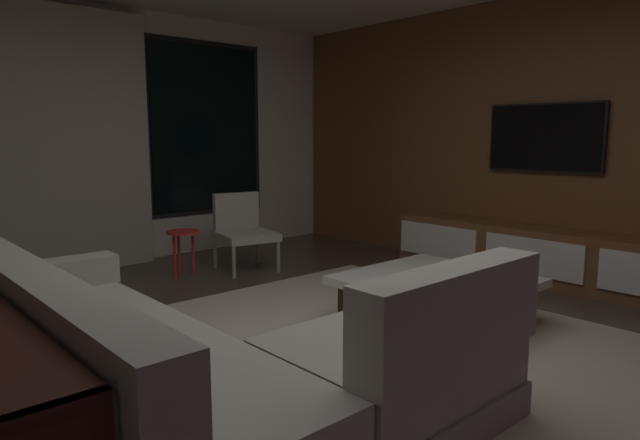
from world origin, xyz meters
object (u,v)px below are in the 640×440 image
at_px(mounted_tv, 544,138).
at_px(book_stack_on_coffee_table, 456,271).
at_px(side_stool, 183,239).
at_px(sectional_couch, 191,369).
at_px(media_console, 549,258).
at_px(coffee_table, 435,300).
at_px(accent_chair_near_window, 242,227).

bearing_deg(mounted_tv, book_stack_on_coffee_table, -170.93).
relative_size(book_stack_on_coffee_table, side_stool, 0.60).
xyz_separation_m(sectional_couch, media_console, (3.74, 0.09, -0.04)).
height_order(sectional_couch, coffee_table, sectional_couch).
bearing_deg(accent_chair_near_window, mounted_tv, -49.10).
height_order(coffee_table, accent_chair_near_window, accent_chair_near_window).
xyz_separation_m(book_stack_on_coffee_table, media_console, (1.61, 0.09, -0.16)).
distance_m(media_console, mounted_tv, 1.13).
xyz_separation_m(coffee_table, accent_chair_near_window, (-0.03, 2.41, 0.25)).
distance_m(sectional_couch, mounted_tv, 4.08).
bearing_deg(mounted_tv, media_console, -132.43).
distance_m(coffee_table, media_console, 1.71).
xyz_separation_m(sectional_couch, side_stool, (1.37, 2.60, 0.08)).
bearing_deg(media_console, book_stack_on_coffee_table, -176.86).
distance_m(book_stack_on_coffee_table, media_console, 1.62).
height_order(accent_chair_near_window, side_stool, accent_chair_near_window).
height_order(accent_chair_near_window, media_console, accent_chair_near_window).
bearing_deg(coffee_table, book_stack_on_coffee_table, -44.59).
xyz_separation_m(side_stool, mounted_tv, (2.55, -2.31, 0.98)).
xyz_separation_m(accent_chair_near_window, side_stool, (-0.63, 0.09, -0.06)).
distance_m(coffee_table, side_stool, 2.59).
relative_size(sectional_couch, side_stool, 5.43).
bearing_deg(coffee_table, sectional_couch, -177.07).
distance_m(side_stool, mounted_tv, 3.58).
xyz_separation_m(media_console, mounted_tv, (0.18, 0.20, 1.10)).
bearing_deg(sectional_couch, coffee_table, 2.93).
distance_m(coffee_table, book_stack_on_coffee_table, 0.26).
height_order(media_console, mounted_tv, mounted_tv).
bearing_deg(side_stool, sectional_couch, -117.81).
distance_m(sectional_couch, accent_chair_near_window, 3.21).
relative_size(side_stool, mounted_tv, 0.41).
bearing_deg(mounted_tv, sectional_couch, -175.74).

